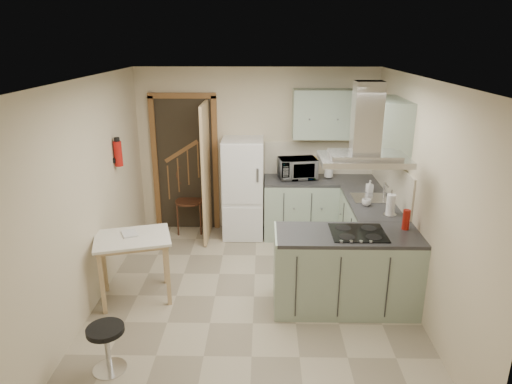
{
  "coord_description": "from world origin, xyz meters",
  "views": [
    {
      "loc": [
        0.11,
        -4.69,
        2.89
      ],
      "look_at": [
        0.02,
        0.45,
        1.15
      ],
      "focal_mm": 32.0,
      "sensor_mm": 36.0,
      "label": 1
    }
  ],
  "objects_px": {
    "microwave": "(297,168)",
    "bentwood_chair": "(189,201)",
    "fridge": "(243,188)",
    "peninsula": "(346,271)",
    "drop_leaf_table": "(135,268)",
    "extractor_hood": "(364,159)",
    "stool": "(107,348)"
  },
  "relations": [
    {
      "from": "fridge",
      "to": "peninsula",
      "type": "bearing_deg",
      "value": -58.26
    },
    {
      "from": "fridge",
      "to": "microwave",
      "type": "distance_m",
      "value": 0.87
    },
    {
      "from": "fridge",
      "to": "bentwood_chair",
      "type": "bearing_deg",
      "value": 170.93
    },
    {
      "from": "extractor_hood",
      "to": "bentwood_chair",
      "type": "distance_m",
      "value": 3.27
    },
    {
      "from": "extractor_hood",
      "to": "stool",
      "type": "distance_m",
      "value": 3.05
    },
    {
      "from": "peninsula",
      "to": "drop_leaf_table",
      "type": "bearing_deg",
      "value": 176.48
    },
    {
      "from": "fridge",
      "to": "peninsula",
      "type": "xyz_separation_m",
      "value": [
        1.22,
        -1.98,
        -0.3
      ]
    },
    {
      "from": "bentwood_chair",
      "to": "microwave",
      "type": "relative_size",
      "value": 1.8
    },
    {
      "from": "extractor_hood",
      "to": "fridge",
      "type": "bearing_deg",
      "value": 123.79
    },
    {
      "from": "bentwood_chair",
      "to": "peninsula",
      "type": "bearing_deg",
      "value": -50.68
    },
    {
      "from": "drop_leaf_table",
      "to": "microwave",
      "type": "xyz_separation_m",
      "value": [
        1.98,
        1.89,
        0.66
      ]
    },
    {
      "from": "stool",
      "to": "peninsula",
      "type": "bearing_deg",
      "value": 25.02
    },
    {
      "from": "bentwood_chair",
      "to": "microwave",
      "type": "bearing_deg",
      "value": -7.92
    },
    {
      "from": "peninsula",
      "to": "drop_leaf_table",
      "type": "relative_size",
      "value": 1.88
    },
    {
      "from": "drop_leaf_table",
      "to": "stool",
      "type": "height_order",
      "value": "drop_leaf_table"
    },
    {
      "from": "fridge",
      "to": "extractor_hood",
      "type": "distance_m",
      "value": 2.57
    },
    {
      "from": "fridge",
      "to": "microwave",
      "type": "bearing_deg",
      "value": 3.71
    },
    {
      "from": "bentwood_chair",
      "to": "microwave",
      "type": "height_order",
      "value": "microwave"
    },
    {
      "from": "stool",
      "to": "microwave",
      "type": "bearing_deg",
      "value": 58.5
    },
    {
      "from": "peninsula",
      "to": "extractor_hood",
      "type": "bearing_deg",
      "value": 0.0
    },
    {
      "from": "microwave",
      "to": "bentwood_chair",
      "type": "bearing_deg",
      "value": 167.8
    },
    {
      "from": "extractor_hood",
      "to": "bentwood_chair",
      "type": "height_order",
      "value": "extractor_hood"
    },
    {
      "from": "fridge",
      "to": "bentwood_chair",
      "type": "distance_m",
      "value": 0.89
    },
    {
      "from": "bentwood_chair",
      "to": "microwave",
      "type": "distance_m",
      "value": 1.75
    },
    {
      "from": "bentwood_chair",
      "to": "microwave",
      "type": "xyz_separation_m",
      "value": [
        1.66,
        -0.08,
        0.56
      ]
    },
    {
      "from": "peninsula",
      "to": "drop_leaf_table",
      "type": "distance_m",
      "value": 2.4
    },
    {
      "from": "peninsula",
      "to": "drop_leaf_table",
      "type": "xyz_separation_m",
      "value": [
        -2.39,
        0.15,
        -0.06
      ]
    },
    {
      "from": "peninsula",
      "to": "stool",
      "type": "xyz_separation_m",
      "value": [
        -2.32,
        -1.09,
        -0.22
      ]
    },
    {
      "from": "fridge",
      "to": "microwave",
      "type": "height_order",
      "value": "fridge"
    },
    {
      "from": "fridge",
      "to": "peninsula",
      "type": "distance_m",
      "value": 2.35
    },
    {
      "from": "peninsula",
      "to": "microwave",
      "type": "height_order",
      "value": "microwave"
    },
    {
      "from": "stool",
      "to": "bentwood_chair",
      "type": "bearing_deg",
      "value": 85.45
    }
  ]
}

